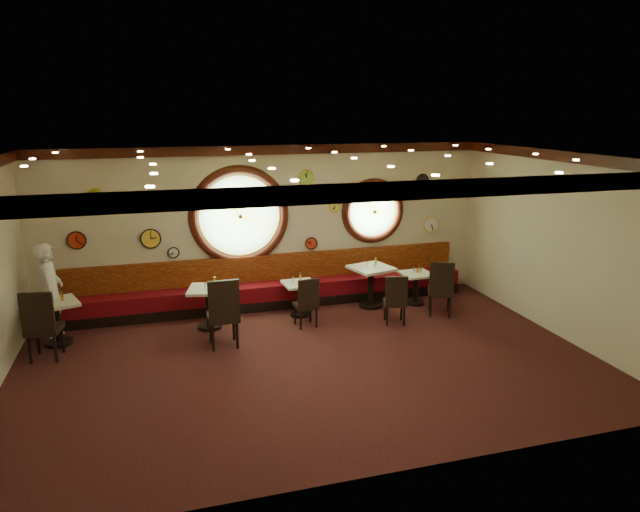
{
  "coord_description": "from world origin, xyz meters",
  "views": [
    {
      "loc": [
        -2.17,
        -8.03,
        3.89
      ],
      "look_at": [
        0.41,
        0.8,
        1.5
      ],
      "focal_mm": 32.0,
      "sensor_mm": 36.0,
      "label": 1
    }
  ],
  "objects_px": {
    "condiment_b_salt": "(205,285)",
    "waiter": "(51,291)",
    "table_e": "(416,284)",
    "condiment_c_bottle": "(300,277)",
    "condiment_a_pepper": "(52,300)",
    "chair_a": "(41,321)",
    "condiment_b_bottle": "(215,282)",
    "condiment_e_pepper": "(421,271)",
    "chair_c": "(307,299)",
    "condiment_c_pepper": "(300,280)",
    "condiment_b_pepper": "(209,286)",
    "condiment_d_pepper": "(375,266)",
    "condiment_e_bottle": "(418,269)",
    "table_d": "(371,282)",
    "condiment_a_bottle": "(62,296)",
    "condiment_a_salt": "(49,298)",
    "condiment_c_salt": "(293,280)",
    "chair_e": "(441,285)",
    "table_c": "(300,295)",
    "chair_d": "(396,297)",
    "condiment_d_salt": "(367,264)",
    "table_a": "(57,318)",
    "table_b": "(209,303)",
    "chair_b": "(223,309)",
    "condiment_d_bottle": "(376,261)",
    "condiment_e_salt": "(414,270)"
  },
  "relations": [
    {
      "from": "chair_a",
      "to": "condiment_a_bottle",
      "type": "distance_m",
      "value": 0.74
    },
    {
      "from": "condiment_c_salt",
      "to": "waiter",
      "type": "distance_m",
      "value": 4.26
    },
    {
      "from": "chair_c",
      "to": "condiment_a_salt",
      "type": "distance_m",
      "value": 4.38
    },
    {
      "from": "chair_e",
      "to": "condiment_c_salt",
      "type": "height_order",
      "value": "chair_e"
    },
    {
      "from": "condiment_b_salt",
      "to": "waiter",
      "type": "bearing_deg",
      "value": 174.26
    },
    {
      "from": "chair_e",
      "to": "table_d",
      "type": "bearing_deg",
      "value": 166.18
    },
    {
      "from": "chair_a",
      "to": "condiment_b_salt",
      "type": "bearing_deg",
      "value": 24.18
    },
    {
      "from": "table_d",
      "to": "chair_e",
      "type": "height_order",
      "value": "chair_e"
    },
    {
      "from": "table_b",
      "to": "condiment_a_pepper",
      "type": "bearing_deg",
      "value": -178.25
    },
    {
      "from": "table_d",
      "to": "condiment_a_pepper",
      "type": "distance_m",
      "value": 5.82
    },
    {
      "from": "table_a",
      "to": "table_b",
      "type": "distance_m",
      "value": 2.53
    },
    {
      "from": "chair_c",
      "to": "condiment_c_salt",
      "type": "bearing_deg",
      "value": 92.28
    },
    {
      "from": "condiment_b_salt",
      "to": "condiment_d_pepper",
      "type": "relative_size",
      "value": 1.11
    },
    {
      "from": "condiment_a_pepper",
      "to": "condiment_e_salt",
      "type": "height_order",
      "value": "condiment_a_pepper"
    },
    {
      "from": "table_c",
      "to": "chair_b",
      "type": "xyz_separation_m",
      "value": [
        -1.58,
        -1.14,
        0.27
      ]
    },
    {
      "from": "condiment_a_salt",
      "to": "condiment_b_salt",
      "type": "bearing_deg",
      "value": 0.22
    },
    {
      "from": "chair_c",
      "to": "condiment_a_pepper",
      "type": "height_order",
      "value": "chair_c"
    },
    {
      "from": "condiment_a_salt",
      "to": "waiter",
      "type": "relative_size",
      "value": 0.06
    },
    {
      "from": "condiment_a_salt",
      "to": "condiment_b_bottle",
      "type": "distance_m",
      "value": 2.76
    },
    {
      "from": "table_c",
      "to": "condiment_a_salt",
      "type": "height_order",
      "value": "condiment_a_salt"
    },
    {
      "from": "table_d",
      "to": "condiment_c_bottle",
      "type": "distance_m",
      "value": 1.49
    },
    {
      "from": "condiment_d_salt",
      "to": "condiment_d_bottle",
      "type": "xyz_separation_m",
      "value": [
        0.2,
        0.02,
        0.04
      ]
    },
    {
      "from": "chair_c",
      "to": "condiment_c_bottle",
      "type": "xyz_separation_m",
      "value": [
        0.06,
        0.71,
        0.21
      ]
    },
    {
      "from": "table_b",
      "to": "chair_b",
      "type": "distance_m",
      "value": 1.01
    },
    {
      "from": "condiment_c_salt",
      "to": "condiment_e_pepper",
      "type": "distance_m",
      "value": 2.63
    },
    {
      "from": "table_a",
      "to": "condiment_e_salt",
      "type": "bearing_deg",
      "value": 2.06
    },
    {
      "from": "condiment_d_salt",
      "to": "condiment_b_pepper",
      "type": "height_order",
      "value": "condiment_d_salt"
    },
    {
      "from": "condiment_c_bottle",
      "to": "table_e",
      "type": "bearing_deg",
      "value": -1.9
    },
    {
      "from": "condiment_d_bottle",
      "to": "table_a",
      "type": "bearing_deg",
      "value": -176.17
    },
    {
      "from": "table_e",
      "to": "condiment_a_bottle",
      "type": "xyz_separation_m",
      "value": [
        -6.6,
        -0.15,
        0.42
      ]
    },
    {
      "from": "chair_e",
      "to": "condiment_a_bottle",
      "type": "height_order",
      "value": "chair_e"
    },
    {
      "from": "table_d",
      "to": "condiment_e_bottle",
      "type": "xyz_separation_m",
      "value": [
        0.97,
        -0.08,
        0.22
      ]
    },
    {
      "from": "condiment_a_pepper",
      "to": "condiment_c_bottle",
      "type": "xyz_separation_m",
      "value": [
        4.33,
        0.31,
        -0.06
      ]
    },
    {
      "from": "condiment_b_salt",
      "to": "condiment_a_bottle",
      "type": "xyz_separation_m",
      "value": [
        -2.37,
        -0.04,
        0.03
      ]
    },
    {
      "from": "condiment_b_pepper",
      "to": "condiment_d_pepper",
      "type": "distance_m",
      "value": 3.27
    },
    {
      "from": "condiment_c_salt",
      "to": "condiment_b_pepper",
      "type": "relative_size",
      "value": 1.04
    },
    {
      "from": "condiment_c_pepper",
      "to": "waiter",
      "type": "bearing_deg",
      "value": 178.16
    },
    {
      "from": "condiment_c_pepper",
      "to": "condiment_e_pepper",
      "type": "height_order",
      "value": "condiment_e_pepper"
    },
    {
      "from": "condiment_b_bottle",
      "to": "condiment_e_pepper",
      "type": "relative_size",
      "value": 1.63
    },
    {
      "from": "chair_a",
      "to": "condiment_b_bottle",
      "type": "bearing_deg",
      "value": 23.44
    },
    {
      "from": "condiment_b_salt",
      "to": "condiment_e_bottle",
      "type": "distance_m",
      "value": 4.26
    },
    {
      "from": "chair_a",
      "to": "condiment_b_bottle",
      "type": "relative_size",
      "value": 3.97
    },
    {
      "from": "chair_e",
      "to": "table_e",
      "type": "bearing_deg",
      "value": 125.89
    },
    {
      "from": "table_e",
      "to": "condiment_c_salt",
      "type": "bearing_deg",
      "value": 178.44
    },
    {
      "from": "condiment_c_pepper",
      "to": "condiment_b_bottle",
      "type": "height_order",
      "value": "condiment_b_bottle"
    },
    {
      "from": "chair_a",
      "to": "condiment_a_pepper",
      "type": "height_order",
      "value": "chair_a"
    },
    {
      "from": "chair_c",
      "to": "condiment_c_salt",
      "type": "distance_m",
      "value": 0.72
    },
    {
      "from": "condiment_a_salt",
      "to": "chair_d",
      "type": "bearing_deg",
      "value": -7.97
    },
    {
      "from": "table_c",
      "to": "chair_c",
      "type": "height_order",
      "value": "chair_c"
    },
    {
      "from": "table_e",
      "to": "condiment_c_bottle",
      "type": "distance_m",
      "value": 2.43
    }
  ]
}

